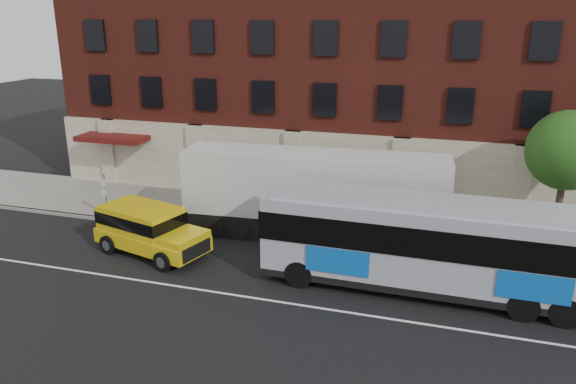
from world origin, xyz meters
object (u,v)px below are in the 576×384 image
(yellow_suv, at_px, (147,227))
(shipping_container, at_px, (314,196))
(sign_pole, at_px, (105,194))
(city_bus, at_px, (438,243))
(street_tree, at_px, (568,154))

(yellow_suv, height_order, shipping_container, shipping_container)
(sign_pole, xyz_separation_m, shipping_container, (10.94, 1.06, 0.61))
(city_bus, distance_m, shipping_container, 7.21)
(street_tree, height_order, city_bus, street_tree)
(sign_pole, relative_size, yellow_suv, 0.44)
(street_tree, bearing_deg, shipping_container, -168.41)
(sign_pole, relative_size, shipping_container, 0.20)
(sign_pole, bearing_deg, street_tree, 8.61)
(street_tree, distance_m, city_bus, 8.55)
(sign_pole, relative_size, city_bus, 0.18)
(sign_pole, xyz_separation_m, yellow_suv, (4.25, -3.03, -0.24))
(sign_pole, height_order, street_tree, street_tree)
(city_bus, relative_size, shipping_container, 1.07)
(street_tree, relative_size, city_bus, 0.46)
(sign_pole, bearing_deg, city_bus, -10.26)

